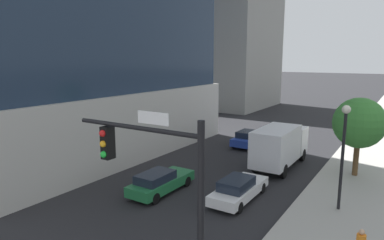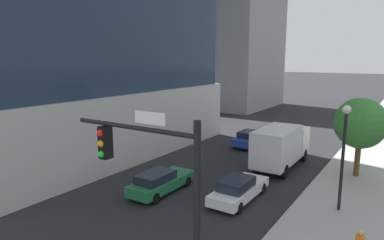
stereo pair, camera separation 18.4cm
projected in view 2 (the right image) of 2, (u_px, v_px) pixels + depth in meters
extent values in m
cube|color=#9E9B93|center=(360.00, 180.00, 22.61)|extent=(5.01, 120.00, 0.15)
cube|color=#B2AFA8|center=(65.00, 116.00, 31.84)|extent=(20.08, 23.52, 5.41)
cube|color=gray|center=(226.00, 37.00, 57.08)|extent=(15.30, 15.62, 23.07)
cube|color=red|center=(239.00, 10.00, 50.12)|extent=(0.90, 0.90, 30.07)
cylinder|color=black|center=(197.00, 233.00, 9.35)|extent=(0.20, 0.20, 6.28)
cylinder|color=black|center=(132.00, 127.00, 10.11)|extent=(4.59, 0.14, 0.14)
cube|color=black|center=(105.00, 142.00, 10.87)|extent=(0.32, 0.36, 1.05)
sphere|color=red|center=(100.00, 133.00, 10.65)|extent=(0.22, 0.22, 0.22)
sphere|color=orange|center=(101.00, 144.00, 10.71)|extent=(0.22, 0.22, 0.22)
sphere|color=green|center=(101.00, 154.00, 10.77)|extent=(0.22, 0.22, 0.22)
cube|color=white|center=(150.00, 118.00, 9.68)|extent=(1.10, 0.04, 0.36)
cylinder|color=black|center=(342.00, 163.00, 17.51)|extent=(0.16, 0.16, 5.16)
sphere|color=silver|center=(347.00, 110.00, 17.02)|extent=(0.44, 0.44, 0.44)
cylinder|color=brown|center=(357.00, 159.00, 22.98)|extent=(0.36, 0.36, 2.36)
sphere|color=#387F33|center=(360.00, 123.00, 22.54)|extent=(3.39, 3.39, 3.39)
cube|color=#233D9E|center=(251.00, 139.00, 31.53)|extent=(1.86, 4.52, 0.65)
cube|color=#19212D|center=(249.00, 134.00, 31.06)|extent=(1.56, 2.06, 0.54)
cylinder|color=black|center=(249.00, 138.00, 33.29)|extent=(0.22, 0.67, 0.67)
cylinder|color=black|center=(265.00, 140.00, 32.40)|extent=(0.22, 0.67, 0.67)
cylinder|color=black|center=(235.00, 145.00, 30.76)|extent=(0.22, 0.67, 0.67)
cylinder|color=black|center=(252.00, 147.00, 29.88)|extent=(0.22, 0.67, 0.67)
cube|color=#1E6638|center=(162.00, 183.00, 20.65)|extent=(1.74, 4.69, 0.59)
cube|color=#19212D|center=(155.00, 177.00, 20.07)|extent=(1.46, 2.33, 0.51)
cylinder|color=black|center=(168.00, 177.00, 22.42)|extent=(0.22, 0.65, 0.65)
cylinder|color=black|center=(187.00, 181.00, 21.59)|extent=(0.22, 0.65, 0.65)
cylinder|color=black|center=(135.00, 192.00, 19.80)|extent=(0.22, 0.65, 0.65)
cylinder|color=black|center=(155.00, 198.00, 18.97)|extent=(0.22, 0.65, 0.65)
cube|color=silver|center=(239.00, 191.00, 19.52)|extent=(1.70, 4.79, 0.56)
cube|color=#19212D|center=(236.00, 184.00, 19.09)|extent=(1.43, 2.23, 0.55)
cylinder|color=black|center=(240.00, 183.00, 21.31)|extent=(0.22, 0.62, 0.62)
cylinder|color=black|center=(262.00, 188.00, 20.49)|extent=(0.22, 0.62, 0.62)
cylinder|color=black|center=(214.00, 201.00, 18.63)|extent=(0.22, 0.62, 0.62)
cylinder|color=black|center=(239.00, 208.00, 17.82)|extent=(0.22, 0.62, 0.62)
cube|color=silver|center=(292.00, 140.00, 27.22)|extent=(2.26, 1.92, 2.06)
cube|color=silver|center=(277.00, 146.00, 24.30)|extent=(2.26, 4.79, 2.54)
cylinder|color=black|center=(279.00, 151.00, 27.96)|extent=(0.30, 0.96, 0.96)
cylinder|color=black|center=(304.00, 155.00, 26.88)|extent=(0.30, 0.96, 0.96)
cylinder|color=black|center=(257.00, 166.00, 24.10)|extent=(0.30, 0.96, 0.96)
cylinder|color=black|center=(284.00, 171.00, 23.02)|extent=(0.30, 0.96, 0.96)
sphere|color=tan|center=(361.00, 233.00, 12.60)|extent=(0.21, 0.21, 0.21)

